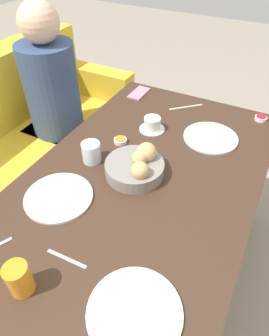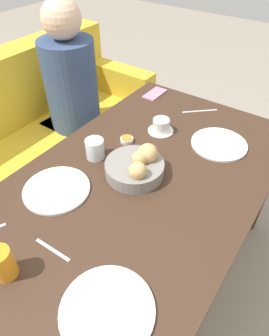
{
  "view_description": "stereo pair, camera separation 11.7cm",
  "coord_description": "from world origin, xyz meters",
  "px_view_note": "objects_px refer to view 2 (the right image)",
  "views": [
    {
      "loc": [
        -0.73,
        -0.37,
        1.53
      ],
      "look_at": [
        0.05,
        0.04,
        0.74
      ],
      "focal_mm": 32.0,
      "sensor_mm": 36.0,
      "label": 1
    },
    {
      "loc": [
        -0.67,
        -0.47,
        1.53
      ],
      "look_at": [
        0.05,
        0.04,
        0.74
      ],
      "focal_mm": 32.0,
      "sensor_mm": 36.0,
      "label": 2
    }
  ],
  "objects_px": {
    "coffee_cup": "(161,126)",
    "knife_silver": "(200,111)",
    "seated_person": "(75,112)",
    "plate_far_center": "(57,189)",
    "water_tumbler": "(95,149)",
    "juice_glass": "(2,263)",
    "spoon_coffee": "(53,250)",
    "plate_near_left": "(107,310)",
    "jam_bowl_honey": "(127,140)",
    "bread_basket": "(137,166)",
    "plate_near_right": "(219,144)",
    "cell_phone": "(155,94)",
    "couch": "(22,156)"
  },
  "relations": [
    {
      "from": "jam_bowl_honey",
      "to": "cell_phone",
      "type": "distance_m",
      "value": 0.47
    },
    {
      "from": "spoon_coffee",
      "to": "cell_phone",
      "type": "xyz_separation_m",
      "value": [
        1.04,
        0.28,
        0.0
      ]
    },
    {
      "from": "water_tumbler",
      "to": "jam_bowl_honey",
      "type": "distance_m",
      "value": 0.17
    },
    {
      "from": "juice_glass",
      "to": "knife_silver",
      "type": "distance_m",
      "value": 1.15
    },
    {
      "from": "coffee_cup",
      "to": "jam_bowl_honey",
      "type": "height_order",
      "value": "coffee_cup"
    },
    {
      "from": "bread_basket",
      "to": "plate_near_left",
      "type": "relative_size",
      "value": 0.91
    },
    {
      "from": "bread_basket",
      "to": "jam_bowl_honey",
      "type": "bearing_deg",
      "value": 46.7
    },
    {
      "from": "cell_phone",
      "to": "knife_silver",
      "type": "bearing_deg",
      "value": -93.78
    },
    {
      "from": "coffee_cup",
      "to": "jam_bowl_honey",
      "type": "bearing_deg",
      "value": 151.96
    },
    {
      "from": "juice_glass",
      "to": "plate_near_left",
      "type": "bearing_deg",
      "value": -74.62
    },
    {
      "from": "juice_glass",
      "to": "water_tumbler",
      "type": "relative_size",
      "value": 1.21
    },
    {
      "from": "plate_near_right",
      "to": "plate_far_center",
      "type": "relative_size",
      "value": 0.99
    },
    {
      "from": "plate_far_center",
      "to": "water_tumbler",
      "type": "bearing_deg",
      "value": 2.56
    },
    {
      "from": "plate_near_left",
      "to": "plate_far_center",
      "type": "bearing_deg",
      "value": 61.71
    },
    {
      "from": "plate_near_right",
      "to": "jam_bowl_honey",
      "type": "height_order",
      "value": "jam_bowl_honey"
    },
    {
      "from": "coffee_cup",
      "to": "knife_silver",
      "type": "distance_m",
      "value": 0.28
    },
    {
      "from": "spoon_coffee",
      "to": "juice_glass",
      "type": "bearing_deg",
      "value": 158.73
    },
    {
      "from": "plate_near_left",
      "to": "plate_far_center",
      "type": "xyz_separation_m",
      "value": [
        0.24,
        0.44,
        0.0
      ]
    },
    {
      "from": "water_tumbler",
      "to": "knife_silver",
      "type": "height_order",
      "value": "water_tumbler"
    },
    {
      "from": "couch",
      "to": "jam_bowl_honey",
      "type": "xyz_separation_m",
      "value": [
        0.08,
        -0.78,
        0.41
      ]
    },
    {
      "from": "bread_basket",
      "to": "knife_silver",
      "type": "bearing_deg",
      "value": 0.58
    },
    {
      "from": "juice_glass",
      "to": "spoon_coffee",
      "type": "relative_size",
      "value": 0.75
    },
    {
      "from": "knife_silver",
      "to": "juice_glass",
      "type": "bearing_deg",
      "value": 177.14
    },
    {
      "from": "plate_near_left",
      "to": "plate_far_center",
      "type": "distance_m",
      "value": 0.5
    },
    {
      "from": "plate_far_center",
      "to": "water_tumbler",
      "type": "height_order",
      "value": "water_tumbler"
    },
    {
      "from": "knife_silver",
      "to": "spoon_coffee",
      "type": "distance_m",
      "value": 1.02
    },
    {
      "from": "cell_phone",
      "to": "jam_bowl_honey",
      "type": "bearing_deg",
      "value": -163.35
    },
    {
      "from": "plate_far_center",
      "to": "jam_bowl_honey",
      "type": "bearing_deg",
      "value": -4.62
    },
    {
      "from": "plate_far_center",
      "to": "spoon_coffee",
      "type": "height_order",
      "value": "plate_far_center"
    },
    {
      "from": "juice_glass",
      "to": "plate_near_right",
      "type": "bearing_deg",
      "value": -15.19
    },
    {
      "from": "knife_silver",
      "to": "couch",
      "type": "bearing_deg",
      "value": 118.71
    },
    {
      "from": "coffee_cup",
      "to": "knife_silver",
      "type": "xyz_separation_m",
      "value": [
        0.27,
        -0.07,
        -0.03
      ]
    },
    {
      "from": "spoon_coffee",
      "to": "cell_phone",
      "type": "bearing_deg",
      "value": 15.18
    },
    {
      "from": "couch",
      "to": "bread_basket",
      "type": "relative_size",
      "value": 8.09
    },
    {
      "from": "seated_person",
      "to": "spoon_coffee",
      "type": "height_order",
      "value": "seated_person"
    },
    {
      "from": "coffee_cup",
      "to": "cell_phone",
      "type": "xyz_separation_m",
      "value": [
        0.29,
        0.22,
        -0.03
      ]
    },
    {
      "from": "bread_basket",
      "to": "water_tumbler",
      "type": "distance_m",
      "value": 0.2
    },
    {
      "from": "plate_far_center",
      "to": "spoon_coffee",
      "type": "xyz_separation_m",
      "value": [
        -0.19,
        -0.18,
        -0.0
      ]
    },
    {
      "from": "plate_near_right",
      "to": "water_tumbler",
      "type": "bearing_deg",
      "value": 134.07
    },
    {
      "from": "plate_near_left",
      "to": "jam_bowl_honey",
      "type": "height_order",
      "value": "jam_bowl_honey"
    },
    {
      "from": "plate_far_center",
      "to": "water_tumbler",
      "type": "relative_size",
      "value": 2.9
    },
    {
      "from": "seated_person",
      "to": "plate_far_center",
      "type": "relative_size",
      "value": 4.7
    },
    {
      "from": "plate_near_right",
      "to": "couch",
      "type": "bearing_deg",
      "value": 104.87
    },
    {
      "from": "plate_far_center",
      "to": "coffee_cup",
      "type": "relative_size",
      "value": 2.08
    },
    {
      "from": "water_tumbler",
      "to": "spoon_coffee",
      "type": "relative_size",
      "value": 0.62
    },
    {
      "from": "bread_basket",
      "to": "coffee_cup",
      "type": "height_order",
      "value": "bread_basket"
    },
    {
      "from": "plate_near_left",
      "to": "juice_glass",
      "type": "bearing_deg",
      "value": 105.38
    },
    {
      "from": "bread_basket",
      "to": "plate_far_center",
      "type": "distance_m",
      "value": 0.32
    },
    {
      "from": "seated_person",
      "to": "couch",
      "type": "bearing_deg",
      "value": 156.91
    },
    {
      "from": "cell_phone",
      "to": "plate_near_left",
      "type": "bearing_deg",
      "value": -153.56
    }
  ]
}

